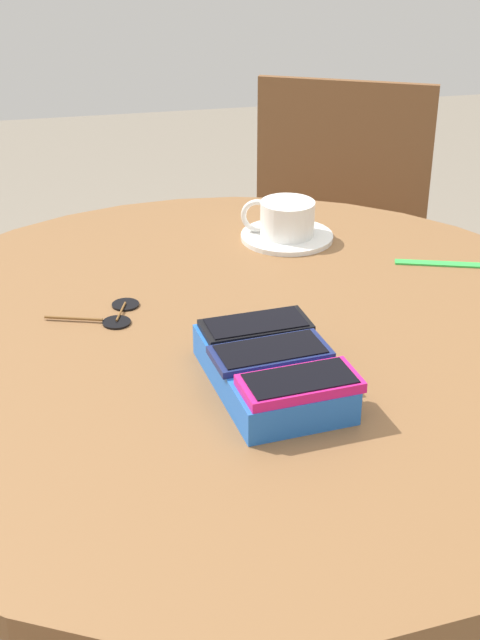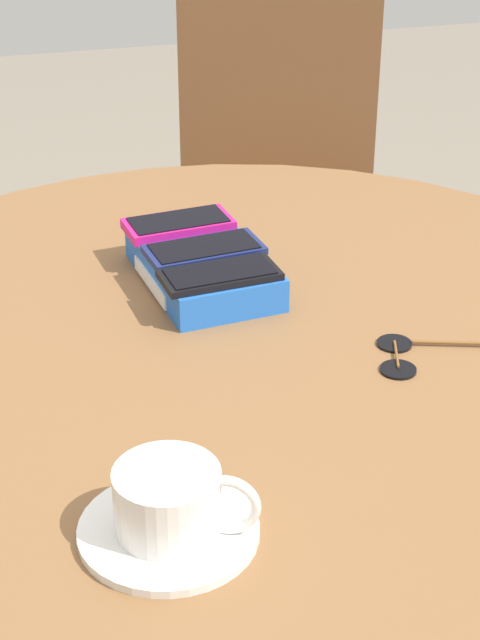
# 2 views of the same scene
# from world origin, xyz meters

# --- Properties ---
(round_table) EXTENTS (1.06, 1.06, 0.73)m
(round_table) POSITION_xyz_m (0.00, 0.00, 0.61)
(round_table) COLOR #2D2D2D
(round_table) RESTS_ON ground_plane
(phone_box) EXTENTS (0.23, 0.15, 0.04)m
(phone_box) POSITION_xyz_m (-0.14, -0.01, 0.75)
(phone_box) COLOR blue
(phone_box) RESTS_ON round_table
(phone_magenta) EXTENTS (0.08, 0.14, 0.01)m
(phone_magenta) POSITION_xyz_m (-0.21, -0.02, 0.78)
(phone_magenta) COLOR #D11975
(phone_magenta) RESTS_ON phone_box
(phone_navy) EXTENTS (0.08, 0.14, 0.01)m
(phone_navy) POSITION_xyz_m (-0.13, -0.01, 0.78)
(phone_navy) COLOR navy
(phone_navy) RESTS_ON phone_box
(phone_black) EXTENTS (0.07, 0.14, 0.01)m
(phone_black) POSITION_xyz_m (-0.06, -0.01, 0.78)
(phone_black) COLOR black
(phone_black) RESTS_ON phone_box
(saucer) EXTENTS (0.15, 0.15, 0.01)m
(saucer) POSITION_xyz_m (0.30, -0.14, 0.74)
(saucer) COLOR white
(saucer) RESTS_ON round_table
(coffee_cup) EXTENTS (0.09, 0.12, 0.06)m
(coffee_cup) POSITION_xyz_m (0.30, -0.14, 0.77)
(coffee_cup) COLOR white
(coffee_cup) RESTS_ON saucer
(sunglasses) EXTENTS (0.09, 0.13, 0.01)m
(sunglasses) POSITION_xyz_m (0.09, 0.16, 0.74)
(sunglasses) COLOR black
(sunglasses) RESTS_ON round_table
(chair_near_window) EXTENTS (0.54, 0.54, 0.93)m
(chair_near_window) POSITION_xyz_m (-0.91, 0.32, 0.48)
(chair_near_window) COLOR brown
(chair_near_window) RESTS_ON ground_plane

